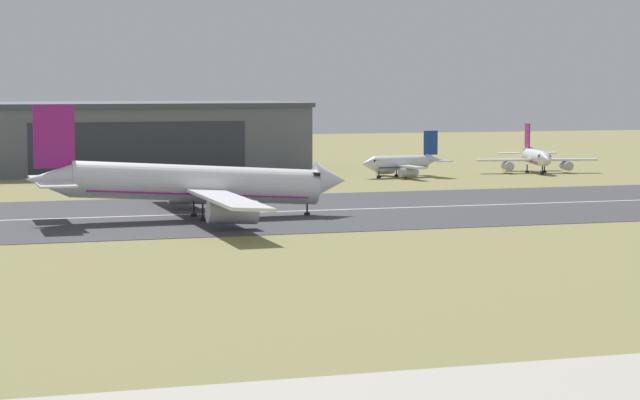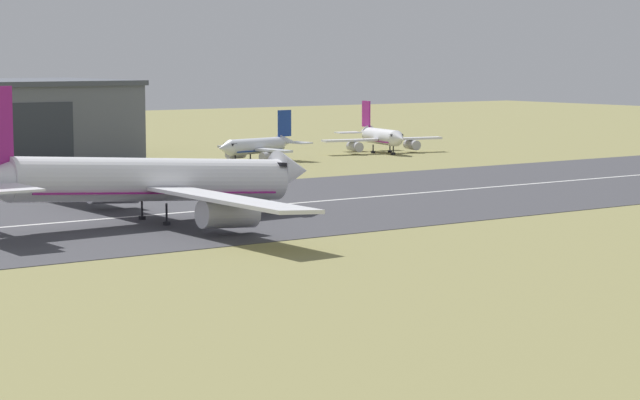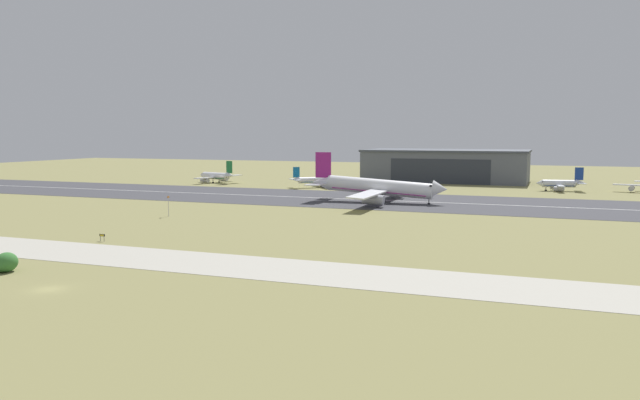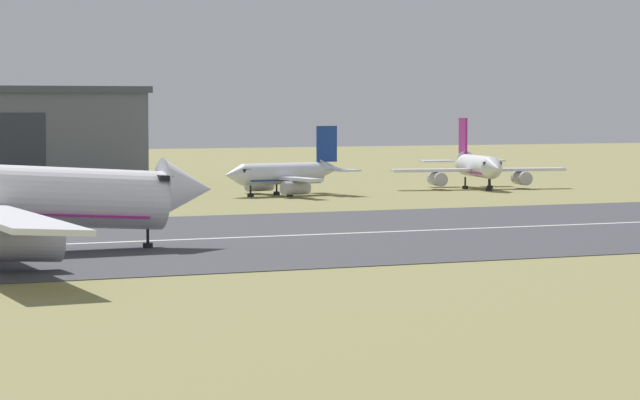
# 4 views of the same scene
# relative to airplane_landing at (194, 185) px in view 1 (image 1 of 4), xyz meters

# --- Properties ---
(ground_plane) EXTENTS (635.26, 635.26, 0.00)m
(ground_plane) POSITION_rel_airplane_landing_xyz_m (-13.31, -57.81, -4.66)
(ground_plane) COLOR olive
(runway_strip) EXTENTS (395.26, 51.47, 0.06)m
(runway_strip) POSITION_rel_airplane_landing_xyz_m (-13.31, 5.85, -4.63)
(runway_strip) COLOR #3D3D42
(runway_strip) RESTS_ON ground_plane
(runway_centreline) EXTENTS (355.73, 0.70, 0.01)m
(runway_centreline) POSITION_rel_airplane_landing_xyz_m (-13.31, 5.85, -4.59)
(runway_centreline) COLOR silver
(runway_centreline) RESTS_ON runway_strip
(hangar_building) EXTENTS (71.61, 35.20, 14.16)m
(hangar_building) POSITION_rel_airplane_landing_xyz_m (5.12, 95.65, 2.44)
(hangar_building) COLOR slate
(hangar_building) RESTS_ON ground_plane
(airplane_landing) EXTENTS (43.61, 56.45, 15.42)m
(airplane_landing) POSITION_rel_airplane_landing_xyz_m (0.00, 0.00, 0.00)
(airplane_landing) COLOR white
(airplane_landing) RESTS_ON ground_plane
(airplane_parked_east) EXTENTS (17.69, 18.00, 8.91)m
(airplane_parked_east) POSITION_rel_airplane_landing_xyz_m (53.00, 61.08, -1.93)
(airplane_parked_east) COLOR silver
(airplane_parked_east) RESTS_ON ground_plane
(airplane_parked_far_east) EXTENTS (24.78, 18.69, 9.77)m
(airplane_parked_far_east) POSITION_rel_airplane_landing_xyz_m (83.63, 64.73, -1.62)
(airplane_parked_far_east) COLOR white
(airplane_parked_far_east) RESTS_ON ground_plane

